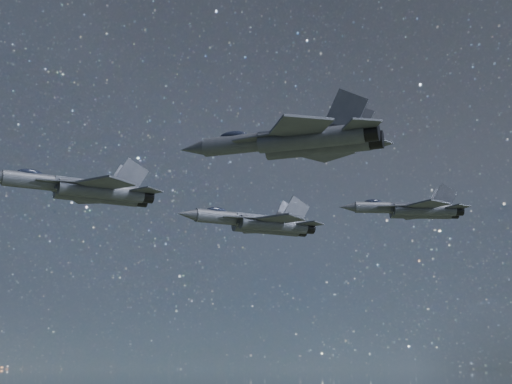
{
  "coord_description": "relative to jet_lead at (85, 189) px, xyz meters",
  "views": [
    {
      "loc": [
        -2.06,
        -79.15,
        133.56
      ],
      "look_at": [
        5.29,
        -1.7,
        152.94
      ],
      "focal_mm": 50.0,
      "sensor_mm": 36.0,
      "label": 1
    }
  ],
  "objects": [
    {
      "name": "jet_lead",
      "position": [
        0.0,
        0.0,
        0.0
      ],
      "size": [
        19.92,
        13.22,
        5.07
      ],
      "rotation": [
        0.0,
        0.0,
        0.37
      ],
      "color": "#343741"
    },
    {
      "name": "jet_left",
      "position": [
        20.86,
        11.0,
        -1.27
      ],
      "size": [
        19.48,
        13.02,
        4.94
      ],
      "rotation": [
        0.0,
        0.0,
        0.34
      ],
      "color": "#343741"
    },
    {
      "name": "jet_slot",
      "position": [
        39.25,
        4.26,
        -0.61
      ],
      "size": [
        15.84,
        11.25,
        4.03
      ],
      "rotation": [
        0.0,
        0.0,
        -0.04
      ],
      "color": "#343741"
    },
    {
      "name": "jet_right",
      "position": [
        20.72,
        -22.88,
        -1.08
      ],
      "size": [
        18.36,
        12.05,
        4.72
      ],
      "rotation": [
        0.0,
        0.0,
        -0.42
      ],
      "color": "#343741"
    }
  ]
}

